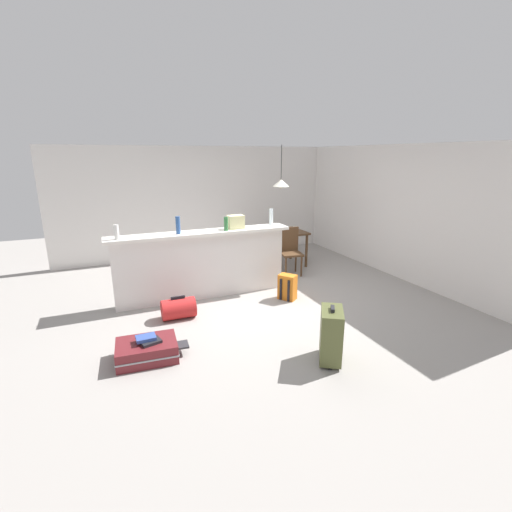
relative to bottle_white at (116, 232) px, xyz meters
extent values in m
cube|color=gray|center=(2.01, -0.32, -1.25)|extent=(13.00, 13.00, 0.05)
cube|color=silver|center=(2.01, 2.73, 0.02)|extent=(6.60, 0.10, 2.50)
cube|color=silver|center=(5.06, -0.02, 0.02)|extent=(0.10, 6.00, 2.50)
cube|color=silver|center=(1.27, 0.06, -0.69)|extent=(2.80, 0.20, 1.07)
cube|color=white|center=(1.27, 0.06, -0.13)|extent=(2.96, 0.40, 0.05)
cylinder|color=silver|center=(0.00, 0.00, 0.00)|extent=(0.07, 0.07, 0.22)
cylinder|color=#284C89|center=(0.90, 0.03, 0.03)|extent=(0.07, 0.07, 0.27)
cylinder|color=#2D6B38|center=(1.66, -0.02, 0.00)|extent=(0.07, 0.07, 0.22)
cylinder|color=silver|center=(2.55, 0.15, 0.03)|extent=(0.06, 0.06, 0.28)
cube|color=beige|center=(1.86, 0.09, 0.00)|extent=(0.26, 0.18, 0.22)
cube|color=#4C331E|center=(3.23, 1.21, -0.51)|extent=(1.10, 0.80, 0.04)
cylinder|color=#4C331E|center=(2.74, 0.87, -0.88)|extent=(0.06, 0.06, 0.70)
cylinder|color=#4C331E|center=(3.72, 0.87, -0.88)|extent=(0.06, 0.06, 0.70)
cylinder|color=#4C331E|center=(2.74, 1.55, -0.88)|extent=(0.06, 0.06, 0.70)
cylinder|color=#4C331E|center=(3.72, 1.55, -0.88)|extent=(0.06, 0.06, 0.70)
cube|color=#4C331E|center=(3.17, 0.53, -0.80)|extent=(0.46, 0.46, 0.04)
cube|color=#4C331E|center=(3.20, 0.71, -0.54)|extent=(0.40, 0.10, 0.48)
cylinder|color=#4C331E|center=(2.99, 0.40, -1.02)|extent=(0.04, 0.04, 0.41)
cylinder|color=#4C331E|center=(3.30, 0.35, -1.02)|extent=(0.04, 0.04, 0.41)
cylinder|color=#4C331E|center=(3.04, 0.71, -1.02)|extent=(0.04, 0.04, 0.41)
cylinder|color=#4C331E|center=(3.35, 0.66, -1.02)|extent=(0.04, 0.04, 0.41)
cylinder|color=black|center=(3.23, 1.14, 0.92)|extent=(0.01, 0.01, 0.69)
cone|color=white|center=(3.23, 1.14, 0.53)|extent=(0.34, 0.34, 0.14)
sphere|color=white|center=(3.23, 1.14, 0.45)|extent=(0.07, 0.07, 0.07)
cube|color=maroon|center=(0.15, -1.55, -1.12)|extent=(0.71, 0.53, 0.22)
cube|color=gray|center=(0.15, -1.55, -1.12)|extent=(0.73, 0.54, 0.02)
cube|color=#2D2D33|center=(0.56, -1.58, -1.12)|extent=(0.15, 0.19, 0.02)
cylinder|color=red|center=(0.72, -0.59, -1.08)|extent=(0.48, 0.31, 0.30)
cube|color=black|center=(0.72, -0.59, -0.91)|extent=(0.20, 0.03, 0.04)
cube|color=#51562D|center=(2.10, -2.41, -0.90)|extent=(0.44, 0.50, 0.60)
cylinder|color=black|center=(2.00, -2.57, -1.20)|extent=(0.06, 0.07, 0.06)
cylinder|color=black|center=(2.20, -2.25, -1.20)|extent=(0.06, 0.07, 0.06)
cube|color=#232328|center=(2.10, -2.41, -0.58)|extent=(0.11, 0.14, 0.04)
cube|color=orange|center=(2.51, -0.57, -1.02)|extent=(0.31, 0.33, 0.42)
cube|color=#AB5918|center=(2.60, -0.50, -1.09)|extent=(0.18, 0.21, 0.19)
cube|color=black|center=(2.48, -0.68, -1.04)|extent=(0.04, 0.04, 0.36)
cube|color=black|center=(2.39, -0.57, -1.04)|extent=(0.04, 0.04, 0.36)
cube|color=black|center=(0.20, -1.60, -0.99)|extent=(0.25, 0.21, 0.03)
cube|color=#334C99|center=(0.16, -1.55, -0.96)|extent=(0.23, 0.17, 0.04)
camera|label=1|loc=(-0.14, -5.50, 1.08)|focal=25.34mm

